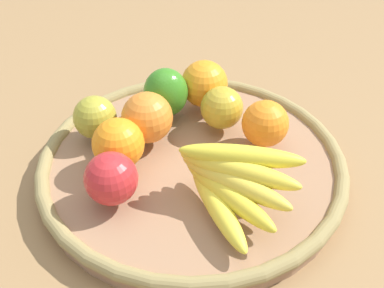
{
  "coord_description": "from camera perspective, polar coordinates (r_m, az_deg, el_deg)",
  "views": [
    {
      "loc": [
        0.22,
        -0.5,
        0.5
      ],
      "look_at": [
        0.0,
        0.0,
        0.06
      ],
      "focal_mm": 44.15,
      "sensor_mm": 36.0,
      "label": 1
    }
  ],
  "objects": [
    {
      "name": "apple_1",
      "position": [
        0.76,
        3.62,
        4.4
      ],
      "size": [
        0.1,
        0.1,
        0.07
      ],
      "primitive_type": "sphere",
      "rotation": [
        0.0,
        0.0,
        3.94
      ],
      "color": "gold",
      "rests_on": "basket"
    },
    {
      "name": "apple_2",
      "position": [
        0.63,
        -9.74,
        -4.13
      ],
      "size": [
        0.08,
        0.08,
        0.07
      ],
      "primitive_type": "sphere",
      "rotation": [
        0.0,
        0.0,
        3.2
      ],
      "color": "red",
      "rests_on": "basket"
    },
    {
      "name": "banana_bunch",
      "position": [
        0.61,
        4.88,
        -4.54
      ],
      "size": [
        0.17,
        0.15,
        0.08
      ],
      "color": "yellow",
      "rests_on": "basket"
    },
    {
      "name": "ground_plane",
      "position": [
        0.74,
        0.0,
        -3.53
      ],
      "size": [
        2.4,
        2.4,
        0.0
      ],
      "primitive_type": "plane",
      "color": "olive",
      "rests_on": "ground"
    },
    {
      "name": "orange_1",
      "position": [
        0.73,
        -5.44,
        3.2
      ],
      "size": [
        0.11,
        0.11,
        0.08
      ],
      "primitive_type": "sphere",
      "rotation": [
        0.0,
        0.0,
        4.13
      ],
      "color": "orange",
      "rests_on": "basket"
    },
    {
      "name": "orange_3",
      "position": [
        0.72,
        8.84,
        2.46
      ],
      "size": [
        0.1,
        0.1,
        0.07
      ],
      "primitive_type": "sphere",
      "rotation": [
        0.0,
        0.0,
        2.72
      ],
      "color": "orange",
      "rests_on": "basket"
    },
    {
      "name": "basket",
      "position": [
        0.73,
        0.0,
        -2.36
      ],
      "size": [
        0.47,
        0.47,
        0.04
      ],
      "color": "#9B7253",
      "rests_on": "ground_plane"
    },
    {
      "name": "orange_0",
      "position": [
        0.68,
        -8.9,
        0.02
      ],
      "size": [
        0.1,
        0.1,
        0.08
      ],
      "primitive_type": "sphere",
      "rotation": [
        0.0,
        0.0,
        2.59
      ],
      "color": "orange",
      "rests_on": "basket"
    },
    {
      "name": "apple_0",
      "position": [
        0.75,
        -11.64,
        3.18
      ],
      "size": [
        0.09,
        0.09,
        0.07
      ],
      "primitive_type": "sphere",
      "rotation": [
        0.0,
        0.0,
        0.52
      ],
      "color": "#A39D2F",
      "rests_on": "basket"
    },
    {
      "name": "bell_pepper",
      "position": [
        0.78,
        -3.19,
        6.22
      ],
      "size": [
        0.1,
        0.09,
        0.08
      ],
      "primitive_type": "ellipsoid",
      "rotation": [
        0.0,
        0.0,
        3.66
      ],
      "color": "#378020",
      "rests_on": "basket"
    },
    {
      "name": "orange_2",
      "position": [
        0.8,
        1.5,
        7.29
      ],
      "size": [
        0.09,
        0.09,
        0.08
      ],
      "primitive_type": "sphere",
      "rotation": [
        0.0,
        0.0,
        0.09
      ],
      "color": "orange",
      "rests_on": "basket"
    }
  ]
}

